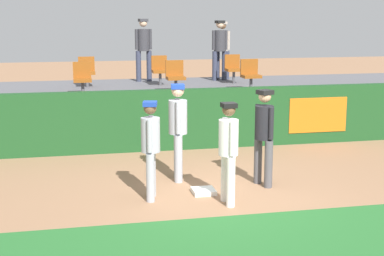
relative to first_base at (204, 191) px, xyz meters
The scene contains 18 objects.
ground_plane 0.26m from the first_base, ahead, with size 60.00×60.00×0.00m, color #936B4C.
grass_foreground_strip 2.63m from the first_base, 84.49° to the right, with size 18.00×2.80×0.01m, color #26662B.
first_base is the anchor object (origin of this frame).
player_fielder_home 1.17m from the first_base, 65.95° to the right, with size 0.34×0.55×1.73m.
player_runner_visitor 1.36m from the first_base, behind, with size 0.39×0.47×1.71m.
player_coach_visitor 1.43m from the first_base, 106.93° to the left, with size 0.40×0.52×1.86m.
player_umpire 1.58m from the first_base, 11.89° to the left, with size 0.43×0.49×1.80m.
field_wall 3.51m from the first_base, 85.52° to the left, with size 18.00×0.26×1.44m.
bleacher_platform 6.03m from the first_base, 87.60° to the left, with size 18.00×4.80×1.15m, color #59595E.
seat_front_left 5.49m from the first_base, 112.05° to the left, with size 0.44×0.44×0.84m.
seat_back_center 6.86m from the first_base, 87.78° to the left, with size 0.45×0.44×0.84m.
seat_back_left 7.09m from the first_base, 105.21° to the left, with size 0.45×0.44×0.84m.
seat_back_right 7.29m from the first_base, 69.76° to the left, with size 0.46×0.44×0.84m.
seat_front_right 5.66m from the first_base, 63.67° to the left, with size 0.48×0.44×0.84m.
seat_front_center 5.14m from the first_base, 85.48° to the left, with size 0.46×0.44×0.84m.
spectator_hooded 8.08m from the first_base, 73.22° to the left, with size 0.51×0.40×1.83m.
spectator_capped 8.36m from the first_base, 72.72° to the left, with size 0.50×0.37×1.79m.
spectator_casual 7.98m from the first_base, 90.55° to the left, with size 0.52×0.41×1.88m.
Camera 1 is at (-2.48, -9.39, 3.15)m, focal length 52.73 mm.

